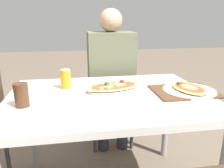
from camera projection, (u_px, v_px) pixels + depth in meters
dining_table at (109, 106)px, 1.32m from camera, size 1.20×0.84×0.73m
chair_far_seated at (109, 90)px, 2.09m from camera, size 0.40×0.40×0.86m
person_seated at (111, 69)px, 1.92m from camera, size 0.40×0.30×1.25m
pizza_main at (114, 88)px, 1.39m from camera, size 0.40×0.34×0.06m
soda_can at (66, 79)px, 1.41m from camera, size 0.07×0.07×0.12m
drink_glass at (22, 95)px, 1.12m from camera, size 0.07×0.07×0.12m
serving_tray at (184, 91)px, 1.35m from camera, size 0.38×0.29×0.01m
pizza_second at (189, 89)px, 1.36m from camera, size 0.32×0.32×0.05m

